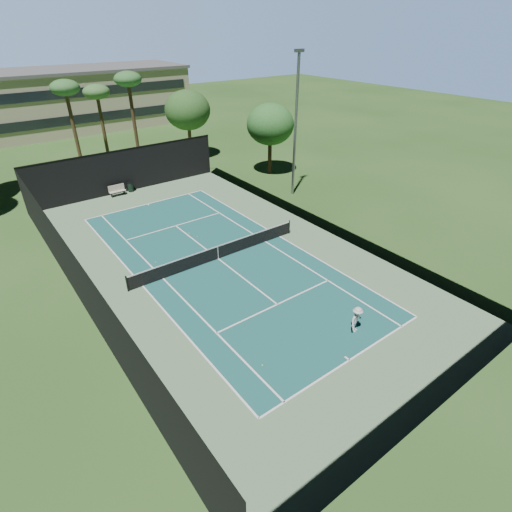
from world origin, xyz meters
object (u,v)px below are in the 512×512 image
(park_bench, at_px, (117,190))
(tennis_ball_d, at_px, (156,262))
(player, at_px, (357,319))
(trash_bin, at_px, (131,187))
(tennis_net, at_px, (218,252))
(tennis_ball_b, at_px, (197,236))
(tennis_ball_a, at_px, (262,365))
(tennis_ball_c, at_px, (189,233))

(park_bench, bearing_deg, tennis_ball_d, -99.65)
(player, height_order, trash_bin, player)
(tennis_net, height_order, tennis_ball_d, tennis_net)
(tennis_ball_d, bearing_deg, trash_bin, 74.91)
(tennis_net, bearing_deg, tennis_ball_b, 82.91)
(player, distance_m, tennis_ball_a, 5.58)
(player, distance_m, park_bench, 26.25)
(tennis_net, height_order, tennis_ball_b, tennis_net)
(player, height_order, tennis_ball_d, player)
(park_bench, distance_m, trash_bin, 1.41)
(trash_bin, bearing_deg, tennis_ball_d, -105.09)
(tennis_ball_b, bearing_deg, park_bench, 99.01)
(tennis_ball_a, xyz_separation_m, tennis_ball_c, (3.79, 14.19, -0.00))
(tennis_ball_d, bearing_deg, tennis_ball_b, 21.43)
(tennis_ball_c, bearing_deg, tennis_ball_b, -72.25)
(player, xyz_separation_m, park_bench, (-3.26, 26.05, -0.21))
(tennis_net, distance_m, trash_bin, 15.70)
(tennis_net, relative_size, trash_bin, 13.65)
(tennis_ball_d, xyz_separation_m, park_bench, (2.27, 13.33, 0.51))
(tennis_ball_b, height_order, tennis_ball_c, tennis_ball_c)
(park_bench, bearing_deg, tennis_ball_a, -94.98)
(tennis_ball_d, height_order, trash_bin, trash_bin)
(player, relative_size, tennis_ball_c, 23.66)
(tennis_ball_c, distance_m, trash_bin, 11.16)
(tennis_ball_a, bearing_deg, tennis_ball_c, 75.05)
(tennis_ball_a, height_order, tennis_ball_d, tennis_ball_a)
(tennis_ball_b, height_order, tennis_ball_d, tennis_ball_d)
(tennis_net, xyz_separation_m, tennis_ball_a, (-3.58, -9.64, -0.52))
(player, bearing_deg, tennis_ball_a, 154.64)
(trash_bin, bearing_deg, tennis_ball_a, -98.04)
(tennis_ball_b, xyz_separation_m, tennis_ball_c, (-0.26, 0.80, 0.00))
(player, relative_size, tennis_ball_d, 23.39)
(tennis_ball_b, relative_size, park_bench, 0.04)
(tennis_net, xyz_separation_m, player, (1.87, -10.58, 0.20))
(trash_bin, bearing_deg, tennis_net, -90.00)
(player, distance_m, tennis_ball_c, 15.24)
(tennis_ball_c, xyz_separation_m, tennis_ball_d, (-3.87, -2.42, 0.00))
(tennis_ball_b, bearing_deg, tennis_ball_c, 107.75)
(tennis_net, distance_m, tennis_ball_b, 3.82)
(tennis_ball_d, relative_size, park_bench, 0.04)
(tennis_ball_d, bearing_deg, tennis_ball_a, -89.63)
(trash_bin, bearing_deg, tennis_ball_b, -87.77)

